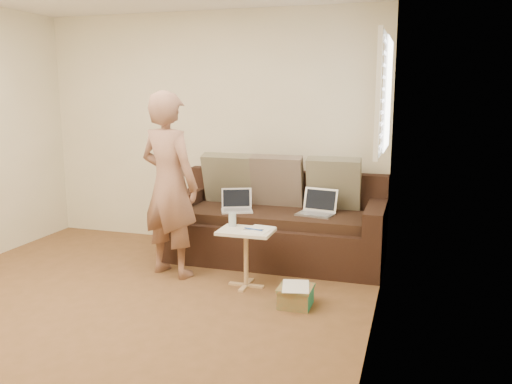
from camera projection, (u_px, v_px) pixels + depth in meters
floor at (105, 317)px, 4.11m from camera, size 4.50×4.50×0.00m
wall_back at (211, 130)px, 5.98m from camera, size 4.00×0.00×4.00m
wall_right at (374, 161)px, 3.29m from camera, size 0.00×4.50×4.50m
window_blinds at (384, 95)px, 4.64m from camera, size 0.12×0.88×1.08m
sofa at (276, 220)px, 5.44m from camera, size 2.20×0.95×0.85m
pillow_left at (229, 179)px, 5.76m from camera, size 0.55×0.29×0.57m
pillow_mid at (277, 181)px, 5.60m from camera, size 0.55×0.27×0.57m
pillow_right at (334, 184)px, 5.44m from camera, size 0.55×0.28×0.57m
laptop_silver at (315, 215)px, 5.24m from camera, size 0.39×0.32×0.24m
laptop_white at (237, 212)px, 5.38m from camera, size 0.38×0.33×0.23m
person at (169, 185)px, 4.92m from camera, size 0.73×0.59×1.74m
side_table at (246, 258)px, 4.71m from camera, size 0.48×0.33×0.52m
drinking_glass at (232, 220)px, 4.78m from camera, size 0.07×0.07×0.12m
scissors at (253, 229)px, 4.64m from camera, size 0.20×0.15×0.02m
paper_on_table at (259, 229)px, 4.66m from camera, size 0.25×0.33×0.00m
striped_box at (296, 296)px, 4.29m from camera, size 0.27×0.27×0.17m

